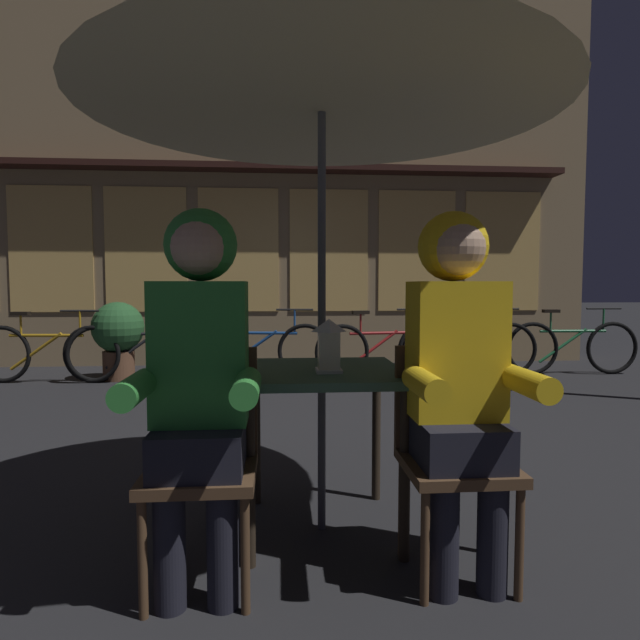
# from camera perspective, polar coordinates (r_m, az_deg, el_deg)

# --- Properties ---
(ground_plane) EXTENTS (60.00, 60.00, 0.00)m
(ground_plane) POSITION_cam_1_polar(r_m,az_deg,el_deg) (2.61, 0.18, -21.49)
(ground_plane) COLOR #232326
(cafe_table) EXTENTS (0.72, 0.72, 0.74)m
(cafe_table) POSITION_cam_1_polar(r_m,az_deg,el_deg) (2.41, 0.19, -7.64)
(cafe_table) COLOR #42664C
(cafe_table) RESTS_ON ground_plane
(patio_umbrella) EXTENTS (2.10, 2.10, 2.31)m
(patio_umbrella) POSITION_cam_1_polar(r_m,az_deg,el_deg) (2.55, 0.19, 25.51)
(patio_umbrella) COLOR #4C4C51
(patio_umbrella) RESTS_ON ground_plane
(lantern) EXTENTS (0.11, 0.11, 0.23)m
(lantern) POSITION_cam_1_polar(r_m,az_deg,el_deg) (2.28, 0.95, -2.64)
(lantern) COLOR white
(lantern) RESTS_ON cafe_table
(chair_left) EXTENTS (0.40, 0.40, 0.87)m
(chair_left) POSITION_cam_1_polar(r_m,az_deg,el_deg) (2.10, -12.47, -13.64)
(chair_left) COLOR #513823
(chair_left) RESTS_ON ground_plane
(chair_right) EXTENTS (0.40, 0.40, 0.87)m
(chair_right) POSITION_cam_1_polar(r_m,az_deg,el_deg) (2.19, 13.97, -12.96)
(chair_right) COLOR #513823
(chair_right) RESTS_ON ground_plane
(person_left_hooded) EXTENTS (0.45, 0.56, 1.40)m
(person_left_hooded) POSITION_cam_1_polar(r_m,az_deg,el_deg) (1.97, -12.85, -4.18)
(person_left_hooded) COLOR black
(person_left_hooded) RESTS_ON ground_plane
(person_right_hooded) EXTENTS (0.45, 0.56, 1.40)m
(person_right_hooded) POSITION_cam_1_polar(r_m,az_deg,el_deg) (2.06, 14.63, -3.85)
(person_right_hooded) COLOR black
(person_right_hooded) RESTS_ON ground_plane
(shopfront_building) EXTENTS (10.00, 0.93, 6.20)m
(shopfront_building) POSITION_cam_1_polar(r_m,az_deg,el_deg) (8.02, -8.68, 17.97)
(shopfront_building) COLOR #937A56
(shopfront_building) RESTS_ON ground_plane
(bicycle_nearest) EXTENTS (1.68, 0.19, 0.84)m
(bicycle_nearest) POSITION_cam_1_polar(r_m,az_deg,el_deg) (6.79, -27.37, -3.15)
(bicycle_nearest) COLOR black
(bicycle_nearest) RESTS_ON ground_plane
(bicycle_second) EXTENTS (1.64, 0.45, 0.84)m
(bicycle_second) POSITION_cam_1_polar(r_m,az_deg,el_deg) (6.56, -18.51, -3.15)
(bicycle_second) COLOR black
(bicycle_second) RESTS_ON ground_plane
(bicycle_third) EXTENTS (1.67, 0.29, 0.84)m
(bicycle_third) POSITION_cam_1_polar(r_m,az_deg,el_deg) (6.37, -6.24, -3.17)
(bicycle_third) COLOR black
(bicycle_third) RESTS_ON ground_plane
(bicycle_fourth) EXTENTS (1.67, 0.26, 0.84)m
(bicycle_fourth) POSITION_cam_1_polar(r_m,az_deg,el_deg) (6.38, 6.82, -3.17)
(bicycle_fourth) COLOR black
(bicycle_fourth) RESTS_ON ground_plane
(bicycle_fifth) EXTENTS (1.68, 0.19, 0.84)m
(bicycle_fifth) POSITION_cam_1_polar(r_m,az_deg,el_deg) (6.76, 15.68, -2.89)
(bicycle_fifth) COLOR black
(bicycle_fifth) RESTS_ON ground_plane
(bicycle_furthest) EXTENTS (1.68, 0.10, 0.84)m
(bicycle_furthest) POSITION_cam_1_polar(r_m,az_deg,el_deg) (7.31, 25.51, -2.62)
(bicycle_furthest) COLOR black
(bicycle_furthest) RESTS_ON ground_plane
(potted_plant) EXTENTS (0.60, 0.60, 0.92)m
(potted_plant) POSITION_cam_1_polar(r_m,az_deg,el_deg) (6.66, -20.93, -1.39)
(potted_plant) COLOR brown
(potted_plant) RESTS_ON ground_plane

